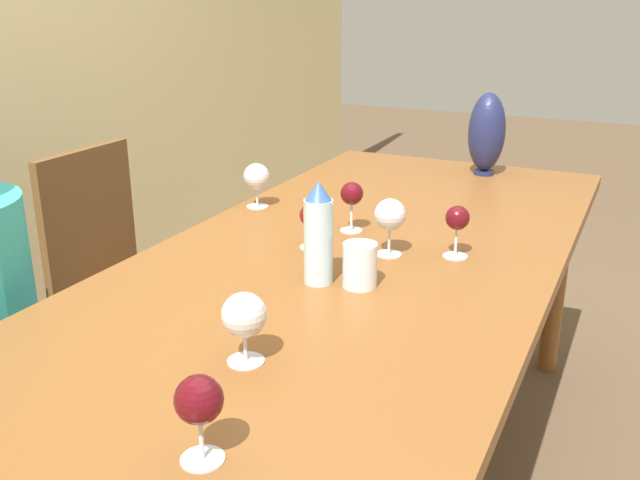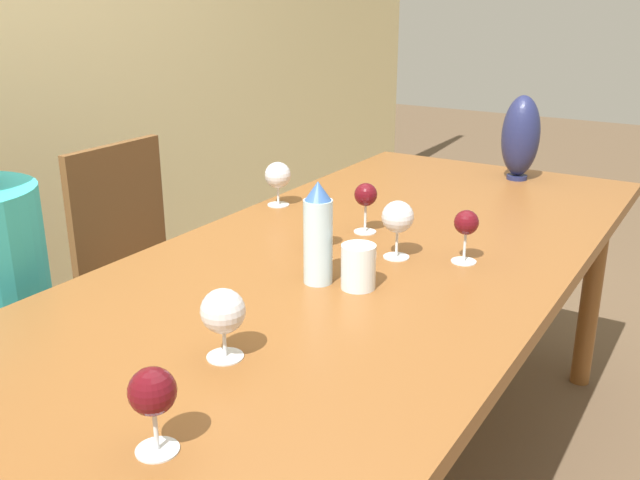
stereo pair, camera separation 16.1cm
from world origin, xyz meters
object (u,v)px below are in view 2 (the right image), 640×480
at_px(chair_far, 151,276).
at_px(wine_glass_6, 223,312).
at_px(water_tumbler, 358,267).
at_px(wine_glass_5, 278,176).
at_px(wine_glass_3, 152,394).
at_px(wine_glass_0, 321,217).
at_px(wine_glass_4, 366,196).
at_px(vase, 521,136).
at_px(wine_glass_2, 466,225).
at_px(wine_glass_1, 398,218).
at_px(water_bottle, 317,234).

bearing_deg(chair_far, wine_glass_6, -127.92).
height_order(water_tumbler, wine_glass_5, wine_glass_5).
relative_size(water_tumbler, wine_glass_3, 0.76).
bearing_deg(wine_glass_0, wine_glass_6, -165.04).
bearing_deg(chair_far, wine_glass_4, -83.64).
distance_m(water_tumbler, wine_glass_6, 0.42).
relative_size(wine_glass_4, wine_glass_5, 1.02).
bearing_deg(water_tumbler, vase, -0.62).
height_order(wine_glass_0, wine_glass_4, wine_glass_4).
height_order(wine_glass_4, wine_glass_5, wine_glass_4).
xyz_separation_m(wine_glass_2, wine_glass_5, (0.17, 0.67, -0.00)).
distance_m(vase, chair_far, 1.36).
xyz_separation_m(wine_glass_2, chair_far, (-0.01, 1.07, -0.36)).
xyz_separation_m(wine_glass_0, wine_glass_3, (-0.87, -0.25, 0.01)).
distance_m(wine_glass_1, wine_glass_5, 0.56).
bearing_deg(wine_glass_3, water_bottle, 11.55).
bearing_deg(wine_glass_6, wine_glass_1, -3.84).
relative_size(water_tumbler, vase, 0.35).
distance_m(wine_glass_2, wine_glass_5, 0.69).
relative_size(wine_glass_0, wine_glass_6, 0.89).
distance_m(vase, wine_glass_2, 0.89).
relative_size(water_bottle, wine_glass_1, 1.62).
relative_size(wine_glass_2, wine_glass_4, 0.95).
bearing_deg(wine_glass_4, vase, -12.89).
height_order(vase, wine_glass_2, vase).
bearing_deg(wine_glass_5, water_bottle, -137.15).
bearing_deg(wine_glass_5, wine_glass_1, -113.50).
distance_m(vase, wine_glass_3, 1.84).
bearing_deg(water_tumbler, wine_glass_5, 49.82).
relative_size(water_bottle, chair_far, 0.26).
distance_m(wine_glass_1, wine_glass_3, 0.90).
distance_m(water_bottle, vase, 1.18).
bearing_deg(wine_glass_2, wine_glass_1, 110.50).
distance_m(wine_glass_1, chair_far, 0.99).
xyz_separation_m(wine_glass_0, wine_glass_2, (0.10, -0.36, 0.01)).
relative_size(vase, wine_glass_1, 2.01).
relative_size(wine_glass_0, wine_glass_5, 0.87).
xyz_separation_m(vase, wine_glass_1, (-0.93, 0.02, -0.05)).
height_order(wine_glass_1, wine_glass_5, wine_glass_1).
relative_size(water_tumbler, wine_glass_6, 0.76).
height_order(wine_glass_0, wine_glass_5, wine_glass_5).
xyz_separation_m(water_tumbler, wine_glass_4, (0.35, 0.17, 0.05)).
height_order(water_tumbler, wine_glass_0, wine_glass_0).
bearing_deg(wine_glass_0, water_tumbler, -130.87).
bearing_deg(chair_far, wine_glass_2, -89.51).
relative_size(wine_glass_6, chair_far, 0.15).
bearing_deg(chair_far, wine_glass_3, -134.61).
bearing_deg(water_tumbler, water_bottle, 101.11).
distance_m(vase, wine_glass_1, 0.94).
height_order(vase, wine_glass_1, vase).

